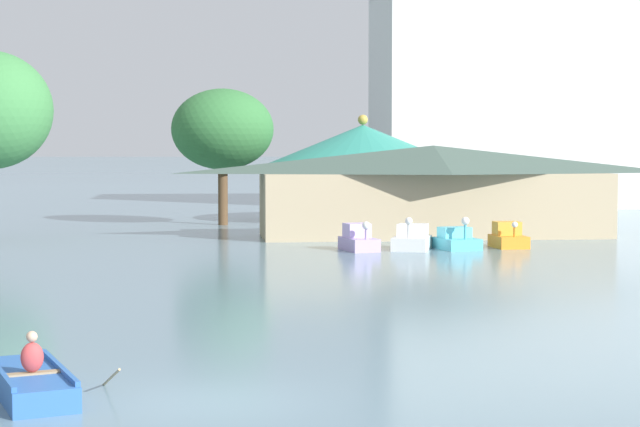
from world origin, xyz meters
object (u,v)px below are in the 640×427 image
at_px(green_roof_pavilion, 363,164).
at_px(pedal_boat_white, 412,239).
at_px(boathouse, 433,189).
at_px(shoreline_tree_mid, 223,130).
at_px(pedal_boat_cyan, 457,240).
at_px(background_building_block, 547,91).
at_px(pedal_boat_lavender, 358,240).
at_px(pedal_boat_orange, 508,237).
at_px(rowboat_with_rower, 30,382).

bearing_deg(green_roof_pavilion, pedal_boat_white, -92.32).
bearing_deg(boathouse, shoreline_tree_mid, 136.93).
height_order(pedal_boat_cyan, background_building_block, background_building_block).
bearing_deg(pedal_boat_lavender, pedal_boat_cyan, 80.04).
bearing_deg(boathouse, pedal_boat_white, -109.89).
bearing_deg(green_roof_pavilion, pedal_boat_lavender, -99.25).
bearing_deg(pedal_boat_orange, green_roof_pavilion, -170.99).
distance_m(pedal_boat_orange, green_roof_pavilion, 21.75).
bearing_deg(pedal_boat_white, pedal_boat_orange, 114.79).
distance_m(boathouse, shoreline_tree_mid, 16.24).
xyz_separation_m(rowboat_with_rower, boathouse, (16.32, 37.22, 2.42)).
xyz_separation_m(boathouse, shoreline_tree_mid, (-11.58, 10.83, 3.53)).
relative_size(pedal_boat_lavender, shoreline_tree_mid, 0.30).
relative_size(pedal_boat_lavender, boathouse, 0.13).
relative_size(boathouse, background_building_block, 0.68).
distance_m(rowboat_with_rower, boathouse, 40.71).
distance_m(pedal_boat_white, pedal_boat_orange, 5.02).
distance_m(pedal_boat_orange, shoreline_tree_mid, 23.33).
bearing_deg(green_roof_pavilion, background_building_block, 43.10).
relative_size(pedal_boat_white, shoreline_tree_mid, 0.35).
height_order(pedal_boat_cyan, shoreline_tree_mid, shoreline_tree_mid).
bearing_deg(background_building_block, boathouse, -118.38).
bearing_deg(boathouse, pedal_boat_orange, -72.30).
height_order(pedal_boat_orange, green_roof_pavilion, green_roof_pavilion).
bearing_deg(pedal_boat_lavender, pedal_boat_white, 83.36).
distance_m(rowboat_with_rower, pedal_boat_white, 32.61).
height_order(pedal_boat_white, shoreline_tree_mid, shoreline_tree_mid).
bearing_deg(shoreline_tree_mid, pedal_boat_white, -64.33).
bearing_deg(green_roof_pavilion, shoreline_tree_mid, -161.81).
height_order(shoreline_tree_mid, background_building_block, background_building_block).
xyz_separation_m(rowboat_with_rower, background_building_block, (33.55, 69.11, 9.84)).
relative_size(pedal_boat_cyan, boathouse, 0.12).
bearing_deg(pedal_boat_orange, rowboat_with_rower, -33.68).
height_order(rowboat_with_rower, green_roof_pavilion, green_roof_pavilion).
bearing_deg(boathouse, pedal_boat_cyan, -93.96).
relative_size(pedal_boat_white, background_building_block, 0.10).
bearing_deg(pedal_boat_lavender, green_roof_pavilion, 159.22).
distance_m(rowboat_with_rower, green_roof_pavilion, 53.36).
height_order(pedal_boat_cyan, pedal_boat_orange, pedal_boat_cyan).
bearing_deg(pedal_boat_orange, pedal_boat_white, -86.23).
bearing_deg(pedal_boat_white, pedal_boat_cyan, 106.49).
distance_m(pedal_boat_lavender, pedal_boat_orange, 7.71).
height_order(pedal_boat_lavender, pedal_boat_orange, pedal_boat_lavender).
distance_m(pedal_boat_cyan, green_roof_pavilion, 22.01).
xyz_separation_m(pedal_boat_lavender, pedal_boat_cyan, (4.89, 0.13, -0.08)).
bearing_deg(pedal_boat_lavender, pedal_boat_orange, 83.97).
xyz_separation_m(rowboat_with_rower, shoreline_tree_mid, (4.74, 48.04, 5.94)).
bearing_deg(rowboat_with_rower, pedal_boat_white, -42.98).
relative_size(pedal_boat_lavender, pedal_boat_white, 0.87).
xyz_separation_m(pedal_boat_white, boathouse, (2.74, 7.57, 2.19)).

